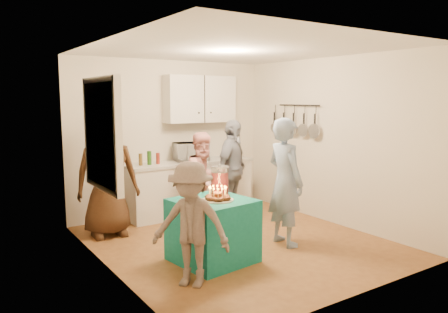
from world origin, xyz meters
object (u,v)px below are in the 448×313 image
woman_back_center (204,179)px  woman_back_right (232,170)px  woman_back_left (107,174)px  child_near_left (191,225)px  man_birthday (285,182)px  counter (190,189)px  microwave (191,152)px  party_table (213,230)px  punch_jar (220,181)px

woman_back_center → woman_back_right: size_ratio=0.89×
woman_back_left → child_near_left: woman_back_left is taller
man_birthday → woman_back_left: 2.52m
counter → microwave: microwave is taller
microwave → woman_back_left: 1.66m
counter → man_birthday: 2.18m
party_table → man_birthday: bearing=-1.1°
punch_jar → child_near_left: 1.09m
counter → woman_back_center: woman_back_center is taller
counter → man_birthday: bearing=-82.7°
punch_jar → man_birthday: 0.93m
woman_back_center → party_table: bearing=-125.1°
man_birthday → woman_back_left: bearing=50.5°
woman_back_left → child_near_left: bearing=-80.8°
punch_jar → woman_back_left: size_ratio=0.19×
party_table → woman_back_center: bearing=62.8°
man_birthday → child_near_left: bearing=108.1°
woman_back_right → counter: bearing=83.9°
woman_back_right → child_near_left: bearing=-167.6°
man_birthday → woman_back_right: bearing=-1.0°
counter → party_table: 2.27m
microwave → party_table: microwave is taller
woman_back_right → punch_jar: bearing=-163.9°
party_table → child_near_left: size_ratio=0.64×
woman_back_center → woman_back_right: woman_back_right is taller
man_birthday → woman_back_center: (-0.45, 1.36, -0.13)m
party_table → woman_back_center: 1.54m
man_birthday → woman_back_left: size_ratio=0.95×
party_table → counter: bearing=67.6°
party_table → woman_back_center: woman_back_center is taller
counter → man_birthday: man_birthday is taller
counter → woman_back_left: (-1.58, -0.41, 0.47)m
punch_jar → child_near_left: (-0.81, -0.68, -0.27)m
child_near_left → woman_back_center: bearing=106.5°
counter → woman_back_right: (0.37, -0.73, 0.38)m
woman_back_left → woman_back_center: woman_back_left is taller
counter → child_near_left: size_ratio=1.66×
party_table → woman_back_left: bearing=113.1°
party_table → woman_back_center: (0.69, 1.34, 0.35)m
punch_jar → woman_back_left: bearing=123.1°
microwave → woman_back_left: woman_back_left is taller
counter → punch_jar: bearing=-108.2°
man_birthday → woman_back_center: bearing=21.3°
woman_back_left → woman_back_right: 1.98m
woman_back_center → woman_back_left: bearing=158.3°
party_table → woman_back_right: size_ratio=0.52×
woman_back_center → child_near_left: (-1.25, -1.81, -0.07)m
punch_jar → woman_back_right: bearing=49.3°
woman_back_left → microwave: bearing=19.5°
man_birthday → child_near_left: man_birthday is taller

